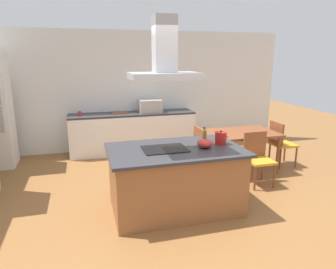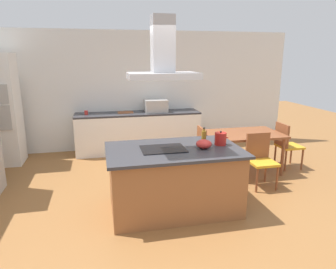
# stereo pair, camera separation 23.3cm
# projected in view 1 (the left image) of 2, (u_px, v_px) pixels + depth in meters

# --- Properties ---
(ground) EXTENTS (16.00, 16.00, 0.00)m
(ground) POSITION_uv_depth(u_px,v_px,m) (152.00, 172.00, 5.86)
(ground) COLOR #936033
(wall_back) EXTENTS (7.20, 0.10, 2.70)m
(wall_back) POSITION_uv_depth(u_px,v_px,m) (135.00, 91.00, 7.16)
(wall_back) COLOR white
(wall_back) RESTS_ON ground
(kitchen_island) EXTENTS (1.85, 1.14, 0.90)m
(kitchen_island) POSITION_uv_depth(u_px,v_px,m) (175.00, 179.00, 4.35)
(kitchen_island) COLOR #995B33
(kitchen_island) RESTS_ON ground
(cooktop) EXTENTS (0.60, 0.44, 0.01)m
(cooktop) POSITION_uv_depth(u_px,v_px,m) (165.00, 149.00, 4.20)
(cooktop) COLOR black
(cooktop) RESTS_ON kitchen_island
(tea_kettle) EXTENTS (0.22, 0.17, 0.21)m
(tea_kettle) POSITION_uv_depth(u_px,v_px,m) (221.00, 138.00, 4.44)
(tea_kettle) COLOR #B21E19
(tea_kettle) RESTS_ON kitchen_island
(olive_oil_bottle) EXTENTS (0.07, 0.07, 0.24)m
(olive_oil_bottle) POSITION_uv_depth(u_px,v_px,m) (204.00, 136.00, 4.48)
(olive_oil_bottle) COLOR olive
(olive_oil_bottle) RESTS_ON kitchen_island
(mixing_bowl) EXTENTS (0.22, 0.22, 0.12)m
(mixing_bowl) POSITION_uv_depth(u_px,v_px,m) (205.00, 143.00, 4.27)
(mixing_bowl) COLOR red
(mixing_bowl) RESTS_ON kitchen_island
(back_counter) EXTENTS (2.79, 0.62, 0.90)m
(back_counter) POSITION_uv_depth(u_px,v_px,m) (133.00, 132.00, 7.01)
(back_counter) COLOR white
(back_counter) RESTS_ON ground
(countertop_microwave) EXTENTS (0.50, 0.38, 0.28)m
(countertop_microwave) POSITION_uv_depth(u_px,v_px,m) (150.00, 106.00, 6.97)
(countertop_microwave) COLOR #B2AFAA
(countertop_microwave) RESTS_ON back_counter
(coffee_mug_red) EXTENTS (0.08, 0.08, 0.09)m
(coffee_mug_red) POSITION_uv_depth(u_px,v_px,m) (80.00, 113.00, 6.58)
(coffee_mug_red) COLOR red
(coffee_mug_red) RESTS_ON back_counter
(cutting_board) EXTENTS (0.34, 0.24, 0.02)m
(cutting_board) POSITION_uv_depth(u_px,v_px,m) (120.00, 113.00, 6.87)
(cutting_board) COLOR brown
(cutting_board) RESTS_ON back_counter
(dining_table) EXTENTS (1.40, 0.90, 0.75)m
(dining_table) POSITION_uv_depth(u_px,v_px,m) (239.00, 136.00, 5.80)
(dining_table) COLOR brown
(dining_table) RESTS_ON ground
(chair_facing_island) EXTENTS (0.42, 0.42, 0.89)m
(chair_facing_island) POSITION_uv_depth(u_px,v_px,m) (257.00, 155.00, 5.22)
(chair_facing_island) COLOR gold
(chair_facing_island) RESTS_ON ground
(chair_at_left_end) EXTENTS (0.42, 0.42, 0.89)m
(chair_at_left_end) POSITION_uv_depth(u_px,v_px,m) (193.00, 148.00, 5.60)
(chair_at_left_end) COLOR gold
(chair_at_left_end) RESTS_ON ground
(chair_at_right_end) EXTENTS (0.42, 0.42, 0.89)m
(chair_at_right_end) POSITION_uv_depth(u_px,v_px,m) (280.00, 141.00, 6.08)
(chair_at_right_end) COLOR gold
(chair_at_right_end) RESTS_ON ground
(range_hood) EXTENTS (0.90, 0.55, 0.78)m
(range_hood) POSITION_uv_depth(u_px,v_px,m) (165.00, 59.00, 3.90)
(range_hood) COLOR #ADADB2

